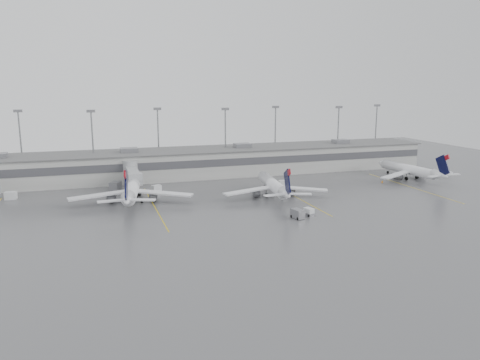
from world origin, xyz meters
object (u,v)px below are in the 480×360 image
object	(u,v)px
jet_mid_left	(132,189)
jet_mid_right	(274,185)
jet_far_right	(411,170)
baggage_tug	(309,213)

from	to	relation	value
jet_mid_left	jet_mid_right	world-z (taller)	jet_mid_left
jet_far_right	baggage_tug	distance (m)	53.29
jet_far_right	baggage_tug	world-z (taller)	jet_far_right
jet_mid_left	jet_mid_right	size ratio (longest dim) A/B	1.09
jet_far_right	baggage_tug	xyz separation A→B (m)	(-46.27, -26.34, -2.27)
jet_mid_left	baggage_tug	world-z (taller)	jet_mid_left
jet_mid_left	jet_far_right	distance (m)	81.36
jet_mid_left	baggage_tug	size ratio (longest dim) A/B	11.36
baggage_tug	jet_mid_left	bearing A→B (deg)	132.89
jet_mid_right	jet_far_right	xyz separation A→B (m)	(47.02, 8.15, -0.08)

